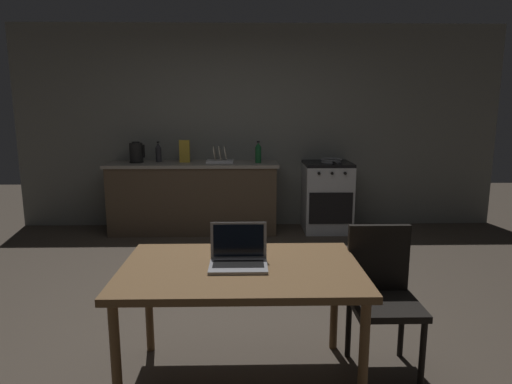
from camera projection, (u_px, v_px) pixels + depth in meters
ground_plane at (230, 310)px, 3.49m from camera, size 12.00×12.00×0.00m
back_wall at (258, 128)px, 5.90m from camera, size 6.40×0.10×2.65m
kitchen_counter at (194, 197)px, 5.70m from camera, size 2.16×0.64×0.90m
stove_oven at (327, 197)px, 5.73m from camera, size 0.60×0.62×0.90m
dining_table at (241, 278)px, 2.46m from camera, size 1.33×0.85×0.71m
chair at (382, 289)px, 2.66m from camera, size 0.40×0.40×0.87m
laptop at (238, 258)px, 2.45m from camera, size 0.32×0.24×0.23m
electric_kettle at (136, 153)px, 5.58m from camera, size 0.19×0.17×0.27m
bottle at (258, 153)px, 5.56m from camera, size 0.08×0.08×0.28m
frying_pan at (331, 160)px, 5.62m from camera, size 0.27×0.45×0.05m
cereal_box at (185, 151)px, 5.61m from camera, size 0.13×0.05×0.28m
dish_rack at (220, 159)px, 5.61m from camera, size 0.34×0.26×0.21m
bottle_b at (158, 152)px, 5.66m from camera, size 0.07×0.07×0.26m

